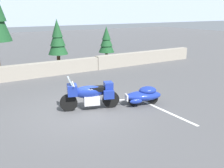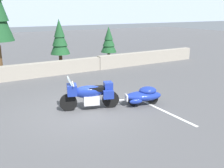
% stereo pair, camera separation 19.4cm
% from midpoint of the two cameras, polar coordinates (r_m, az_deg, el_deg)
% --- Properties ---
extents(ground_plane, '(80.00, 80.00, 0.00)m').
position_cam_midpoint_polar(ground_plane, '(10.20, -6.14, -5.79)').
color(ground_plane, '#4C4C4F').
extents(stone_guard_wall, '(24.00, 0.57, 0.87)m').
position_cam_midpoint_polar(stone_guard_wall, '(15.76, -14.36, 3.07)').
color(stone_guard_wall, gray).
rests_on(stone_guard_wall, ground).
extents(touring_motorcycle, '(2.24, 1.17, 1.33)m').
position_cam_midpoint_polar(touring_motorcycle, '(10.15, -4.35, -2.13)').
color(touring_motorcycle, black).
rests_on(touring_motorcycle, ground).
extents(car_shaped_trailer, '(2.20, 1.14, 0.76)m').
position_cam_midpoint_polar(car_shaped_trailer, '(10.73, 7.37, -2.41)').
color(car_shaped_trailer, black).
rests_on(car_shaped_trailer, ground).
extents(pine_tree_secondary, '(1.11, 1.11, 2.65)m').
position_cam_midpoint_polar(pine_tree_secondary, '(18.66, -0.42, 9.34)').
color(pine_tree_secondary, brown).
rests_on(pine_tree_secondary, ground).
extents(pine_tree_far_right, '(1.23, 1.23, 3.23)m').
position_cam_midpoint_polar(pine_tree_far_right, '(16.94, -10.96, 9.63)').
color(pine_tree_far_right, brown).
rests_on(pine_tree_far_right, ground).
extents(parking_stripe_marker, '(0.12, 3.60, 0.01)m').
position_cam_midpoint_polar(parking_stripe_marker, '(10.43, 11.19, -5.50)').
color(parking_stripe_marker, silver).
rests_on(parking_stripe_marker, ground).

